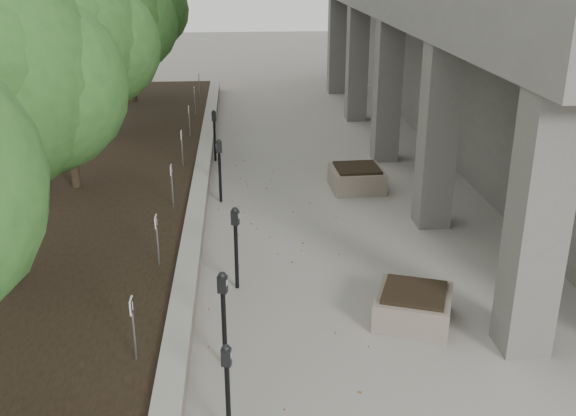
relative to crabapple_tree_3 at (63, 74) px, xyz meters
name	(u,v)px	position (x,y,z in m)	size (l,w,h in m)	color
ground	(307,397)	(4.80, -8.00, -3.12)	(90.00, 90.00, 0.00)	gray
retaining_wall	(202,177)	(2.97, 1.00, -2.87)	(0.39, 26.00, 0.50)	gray
planting_bed	(59,182)	(-0.70, 1.00, -2.92)	(7.00, 26.00, 0.40)	black
crabapple_tree_3	(63,74)	(0.00, 0.00, 0.00)	(4.60, 4.00, 5.44)	#295A22
crabapple_tree_4	(104,45)	(0.00, 5.00, 0.00)	(4.60, 4.00, 5.44)	#295A22
crabapple_tree_5	(129,28)	(0.00, 10.00, 0.00)	(4.60, 4.00, 5.44)	#295A22
parking_sign_2	(134,330)	(2.45, -7.50, -2.24)	(0.04, 0.22, 0.96)	black
parking_sign_3	(157,241)	(2.45, -4.50, -2.24)	(0.04, 0.22, 0.96)	black
parking_sign_4	(172,186)	(2.45, -1.50, -2.24)	(0.04, 0.22, 0.96)	black
parking_sign_5	(182,148)	(2.45, 1.50, -2.24)	(0.04, 0.22, 0.96)	black
parking_sign_6	(189,121)	(2.45, 4.50, -2.24)	(0.04, 0.22, 0.96)	black
parking_sign_7	(195,101)	(2.45, 7.50, -2.24)	(0.04, 0.22, 0.96)	black
parking_sign_8	(199,85)	(2.45, 10.50, -2.24)	(0.04, 0.22, 0.96)	black
parking_meter_1	(228,393)	(3.74, -8.76, -2.43)	(0.14, 0.10, 1.39)	black
parking_meter_2	(224,320)	(3.67, -7.18, -2.34)	(0.15, 0.11, 1.55)	black
parking_meter_3	(236,248)	(3.86, -4.73, -2.33)	(0.16, 0.11, 1.57)	black
parking_meter_4	(220,171)	(3.47, -0.23, -2.33)	(0.16, 0.11, 1.58)	black
parking_meter_5	(215,136)	(3.25, 3.21, -2.37)	(0.15, 0.11, 1.51)	black
planter_front	(413,306)	(6.75, -6.11, -2.84)	(1.20, 1.20, 0.56)	gray
planter_back	(357,178)	(6.95, 0.44, -2.82)	(1.30, 1.30, 0.61)	gray
berry_scatter	(278,246)	(4.70, -3.00, -3.11)	(3.30, 14.10, 0.02)	maroon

